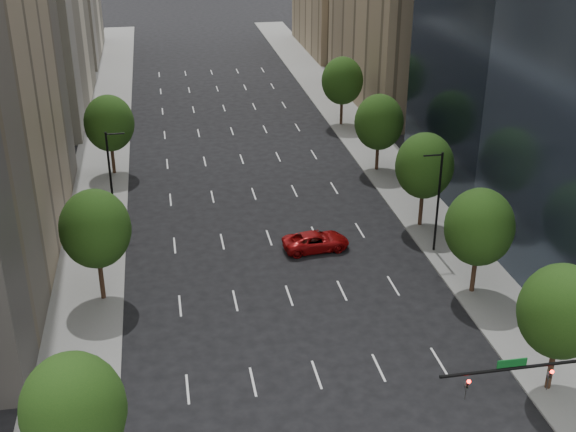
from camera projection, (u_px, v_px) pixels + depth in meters
sidewalk_left at (90, 252)px, 63.42m from camera, size 6.00×200.00×0.15m
sidewalk_right at (435, 224)px, 68.40m from camera, size 6.00×200.00×0.15m
filler_left at (54, 3)px, 125.82m from camera, size 14.00×26.00×18.00m
filler_right at (344, 4)px, 131.59m from camera, size 14.00×26.00×16.00m
tree_right_1 at (561, 312)px, 44.36m from camera, size 5.20×5.20×8.75m
tree_right_2 at (479, 227)px, 55.12m from camera, size 5.20×5.20×8.61m
tree_right_3 at (424, 166)px, 65.69m from camera, size 5.20×5.20×8.89m
tree_right_4 at (379, 122)px, 78.34m from camera, size 5.20×5.20×8.46m
tree_right_5 at (342, 81)px, 92.47m from camera, size 5.20×5.20×8.75m
tree_left_0 at (74, 410)px, 36.31m from camera, size 5.20×5.20×8.75m
tree_left_1 at (95, 229)px, 54.03m from camera, size 5.20×5.20×8.97m
tree_left_2 at (109, 123)px, 77.32m from camera, size 5.20×5.20×8.68m
streetlight_rn at (438, 200)px, 61.59m from camera, size 1.70×0.20×9.00m
streetlight_ln at (111, 177)px, 66.18m from camera, size 1.70×0.20×9.00m
traffic_signal at (556, 389)px, 38.70m from camera, size 9.12×0.40×7.38m
car_red_far at (316, 241)px, 63.61m from camera, size 5.94×3.15×1.59m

